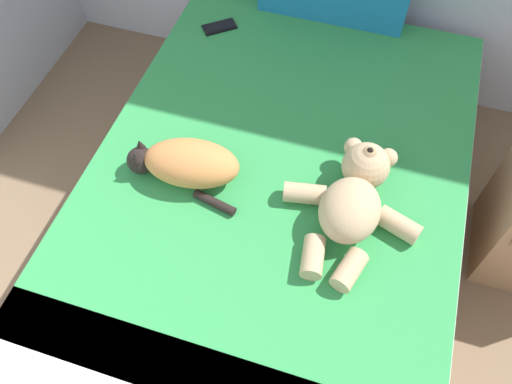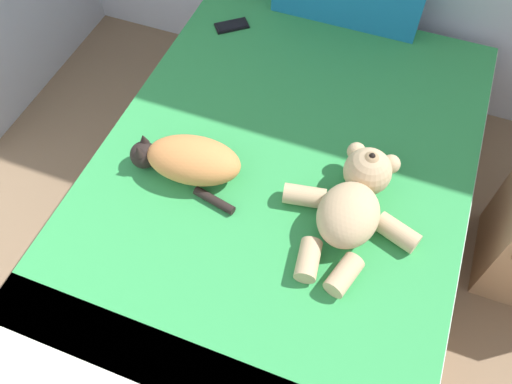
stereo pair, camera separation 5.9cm
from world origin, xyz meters
name	(u,v)px [view 2 (the right image)]	position (x,y,z in m)	size (l,w,h in m)	color
bed	(277,207)	(1.48, 2.55, 0.24)	(1.40, 2.02, 0.48)	#9E7A56
cat	(188,160)	(1.18, 2.44, 0.55)	(0.44, 0.25, 0.15)	#D18447
teddy_bear	(354,203)	(1.77, 2.46, 0.56)	(0.49, 0.55, 0.18)	tan
cell_phone	(232,26)	(1.01, 3.24, 0.48)	(0.16, 0.15, 0.01)	black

